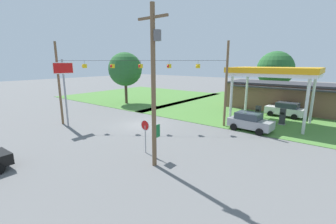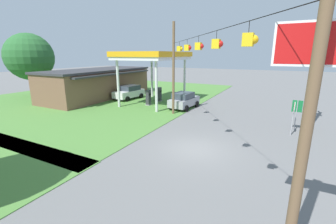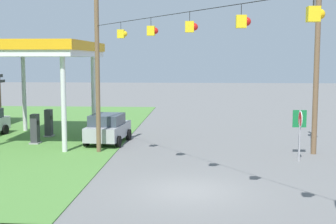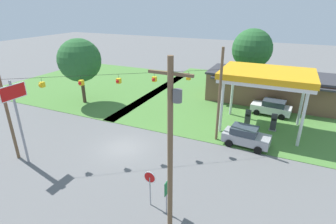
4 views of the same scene
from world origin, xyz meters
The scene contains 14 objects.
ground_plane centered at (0.00, 0.00, 0.00)m, with size 160.00×160.00×0.00m, color slate.
grass_verge_station_corner centered at (12.52, 18.08, 0.02)m, with size 36.00×28.00×0.04m, color #4C7F38.
gas_station_canopy centered at (10.52, 9.26, 5.50)m, with size 8.51×6.26×6.04m.
gas_station_store centered at (10.53, 18.06, 1.93)m, with size 15.66×6.76×3.82m.
fuel_pump_near centered at (9.25, 9.26, 0.85)m, with size 0.71×0.56×1.78m.
fuel_pump_far centered at (11.79, 9.26, 0.85)m, with size 0.71×0.56×1.78m.
car_at_pumps_front centered at (9.74, 5.01, 0.92)m, with size 4.20×2.36×1.78m.
car_at_pumps_rear centered at (11.27, 13.51, 0.93)m, with size 4.48×2.42×1.80m.
stop_sign_roadside centered at (5.56, -5.31, 1.81)m, with size 0.80×0.08×2.50m.
stop_sign_overhead centered at (-5.68, -5.15, 4.85)m, with size 0.22×2.09×6.85m.
route_sign centered at (6.83, -5.55, 1.71)m, with size 0.10×0.70×2.40m.
utility_pole_main centered at (7.48, -6.46, 5.49)m, with size 2.20×0.44×9.83m.
signal_span_gantry centered at (0.00, -0.01, 4.78)m, with size 14.42×10.24×8.64m.
tree_behind_station centered at (6.74, 26.47, 5.41)m, with size 6.21×6.21×8.53m.
Camera 2 is at (-12.32, -4.48, 5.75)m, focal length 24.00 mm.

